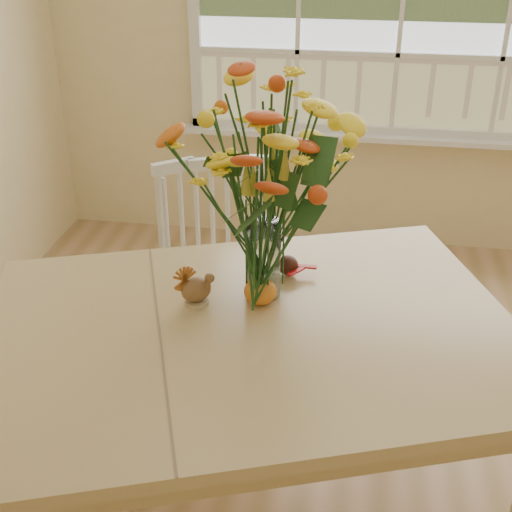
# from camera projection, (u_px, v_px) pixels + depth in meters

# --- Properties ---
(wall_back) EXTENTS (4.00, 0.02, 2.70)m
(wall_back) POSITION_uv_depth(u_px,v_px,m) (401.00, 15.00, 3.66)
(wall_back) COLOR beige
(wall_back) RESTS_ON floor
(dining_table) EXTENTS (1.81, 1.55, 0.82)m
(dining_table) POSITION_uv_depth(u_px,v_px,m) (255.00, 352.00, 2.03)
(dining_table) COLOR tan
(dining_table) RESTS_ON floor
(windsor_chair) EXTENTS (0.59, 0.58, 0.99)m
(windsor_chair) POSITION_uv_depth(u_px,v_px,m) (218.00, 273.00, 2.80)
(windsor_chair) COLOR white
(windsor_chair) RESTS_ON floor
(flower_vase) EXTENTS (0.52, 0.52, 0.61)m
(flower_vase) POSITION_uv_depth(u_px,v_px,m) (264.00, 184.00, 1.98)
(flower_vase) COLOR white
(flower_vase) RESTS_ON dining_table
(pumpkin) EXTENTS (0.10, 0.10, 0.08)m
(pumpkin) POSITION_uv_depth(u_px,v_px,m) (261.00, 292.00, 2.08)
(pumpkin) COLOR orange
(pumpkin) RESTS_ON dining_table
(turkey_figurine) EXTENTS (0.12, 0.12, 0.12)m
(turkey_figurine) POSITION_uv_depth(u_px,v_px,m) (196.00, 290.00, 2.08)
(turkey_figurine) COLOR #CCB78C
(turkey_figurine) RESTS_ON dining_table
(dark_gourd) EXTENTS (0.13, 0.10, 0.06)m
(dark_gourd) POSITION_uv_depth(u_px,v_px,m) (287.00, 266.00, 2.24)
(dark_gourd) COLOR #38160F
(dark_gourd) RESTS_ON dining_table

